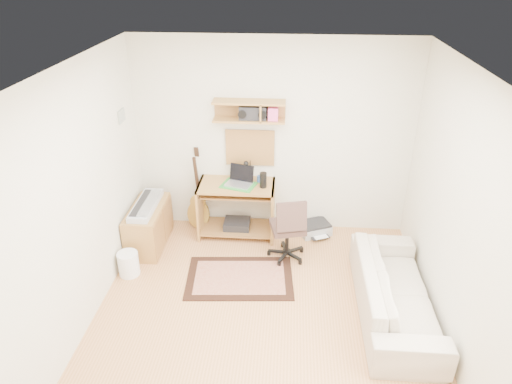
# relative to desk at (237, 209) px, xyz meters

# --- Properties ---
(floor) EXTENTS (3.60, 4.00, 0.01)m
(floor) POSITION_rel_desk_xyz_m (0.46, -1.73, -0.38)
(floor) COLOR tan
(floor) RESTS_ON ground
(ceiling) EXTENTS (3.60, 4.00, 0.01)m
(ceiling) POSITION_rel_desk_xyz_m (0.46, -1.73, 2.23)
(ceiling) COLOR white
(ceiling) RESTS_ON ground
(back_wall) EXTENTS (3.60, 0.01, 2.60)m
(back_wall) POSITION_rel_desk_xyz_m (0.46, 0.28, 0.93)
(back_wall) COLOR beige
(back_wall) RESTS_ON ground
(left_wall) EXTENTS (0.01, 4.00, 2.60)m
(left_wall) POSITION_rel_desk_xyz_m (-1.34, -1.73, 0.93)
(left_wall) COLOR beige
(left_wall) RESTS_ON ground
(right_wall) EXTENTS (0.01, 4.00, 2.60)m
(right_wall) POSITION_rel_desk_xyz_m (2.27, -1.73, 0.93)
(right_wall) COLOR beige
(right_wall) RESTS_ON ground
(wall_shelf) EXTENTS (0.90, 0.25, 0.26)m
(wall_shelf) POSITION_rel_desk_xyz_m (0.16, 0.15, 1.32)
(wall_shelf) COLOR #AA793C
(wall_shelf) RESTS_ON back_wall
(cork_board) EXTENTS (0.64, 0.03, 0.49)m
(cork_board) POSITION_rel_desk_xyz_m (0.16, 0.25, 0.79)
(cork_board) COLOR tan
(cork_board) RESTS_ON back_wall
(wall_photo) EXTENTS (0.02, 0.20, 0.15)m
(wall_photo) POSITION_rel_desk_xyz_m (-1.33, -0.23, 1.34)
(wall_photo) COLOR #4C8CBF
(wall_photo) RESTS_ON left_wall
(desk) EXTENTS (1.00, 0.55, 0.75)m
(desk) POSITION_rel_desk_xyz_m (0.00, 0.00, 0.00)
(desk) COLOR #AA793C
(desk) RESTS_ON floor
(laptop) EXTENTS (0.41, 0.41, 0.25)m
(laptop) POSITION_rel_desk_xyz_m (0.03, -0.02, 0.50)
(laptop) COLOR silver
(laptop) RESTS_ON desk
(speaker) EXTENTS (0.09, 0.09, 0.20)m
(speaker) POSITION_rel_desk_xyz_m (0.36, -0.05, 0.48)
(speaker) COLOR black
(speaker) RESTS_ON desk
(desk_lamp) EXTENTS (0.10, 0.10, 0.29)m
(desk_lamp) POSITION_rel_desk_xyz_m (0.17, 0.14, 0.52)
(desk_lamp) COLOR black
(desk_lamp) RESTS_ON desk
(pencil_cup) EXTENTS (0.06, 0.06, 0.09)m
(pencil_cup) POSITION_rel_desk_xyz_m (0.29, 0.10, 0.42)
(pencil_cup) COLOR #2F518F
(pencil_cup) RESTS_ON desk
(boombox) EXTENTS (0.34, 0.15, 0.17)m
(boombox) POSITION_rel_desk_xyz_m (0.21, 0.15, 1.30)
(boombox) COLOR black
(boombox) RESTS_ON wall_shelf
(rug) EXTENTS (1.31, 0.93, 0.02)m
(rug) POSITION_rel_desk_xyz_m (0.14, -0.99, -0.37)
(rug) COLOR tan
(rug) RESTS_ON floor
(task_chair) EXTENTS (0.55, 0.55, 0.89)m
(task_chair) POSITION_rel_desk_xyz_m (0.69, -0.50, 0.07)
(task_chair) COLOR #3B2923
(task_chair) RESTS_ON floor
(cabinet) EXTENTS (0.40, 0.90, 0.55)m
(cabinet) POSITION_rel_desk_xyz_m (-1.12, -0.35, -0.10)
(cabinet) COLOR #AA793C
(cabinet) RESTS_ON floor
(music_keyboard) EXTENTS (0.25, 0.81, 0.07)m
(music_keyboard) POSITION_rel_desk_xyz_m (-1.12, -0.35, 0.21)
(music_keyboard) COLOR #B2B5BA
(music_keyboard) RESTS_ON cabinet
(guitar) EXTENTS (0.33, 0.23, 1.16)m
(guitar) POSITION_rel_desk_xyz_m (-0.56, 0.13, 0.21)
(guitar) COLOR #B28937
(guitar) RESTS_ON floor
(waste_basket) EXTENTS (0.32, 0.32, 0.30)m
(waste_basket) POSITION_rel_desk_xyz_m (-1.19, -1.01, -0.23)
(waste_basket) COLOR white
(waste_basket) RESTS_ON floor
(printer) EXTENTS (0.49, 0.45, 0.15)m
(printer) POSITION_rel_desk_xyz_m (1.06, 0.09, -0.29)
(printer) COLOR #A5A8AA
(printer) RESTS_ON floor
(sofa) EXTENTS (0.55, 1.88, 0.74)m
(sofa) POSITION_rel_desk_xyz_m (1.84, -1.44, -0.01)
(sofa) COLOR #B8A992
(sofa) RESTS_ON floor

